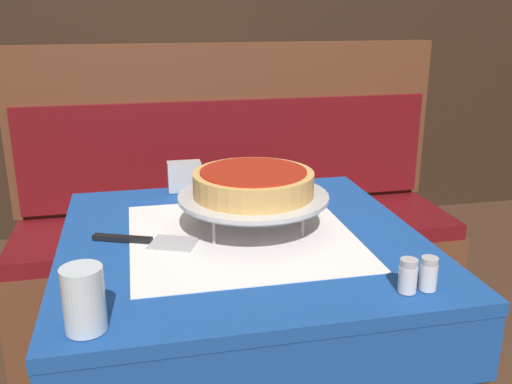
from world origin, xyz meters
TOP-DOWN VIEW (x-y plane):
  - dining_table_front at (0.00, 0.00)m, footprint 0.87×0.87m
  - dining_table_rear at (0.05, 1.61)m, footprint 0.69×0.69m
  - booth_bench at (0.13, 0.78)m, footprint 1.69×0.48m
  - back_wall_panel at (0.00, 2.03)m, footprint 6.00×0.04m
  - pizza_pan_stand at (0.03, 0.02)m, footprint 0.37×0.37m
  - deep_dish_pizza at (0.03, 0.02)m, footprint 0.30×0.30m
  - pizza_server at (-0.22, 0.00)m, footprint 0.25×0.15m
  - water_glass_near at (-0.34, -0.36)m, footprint 0.07×0.07m
  - salt_shaker at (0.26, -0.35)m, footprint 0.04×0.04m
  - pepper_shaker at (0.31, -0.35)m, footprint 0.04×0.04m
  - napkin_holder at (-0.10, 0.39)m, footprint 0.10×0.05m
  - condiment_caddy at (0.09, 1.55)m, footprint 0.13×0.13m

SIDE VIEW (x-z plane):
  - booth_bench at x=0.13m, z-range -0.23..0.91m
  - dining_table_rear at x=0.05m, z-range 0.26..1.00m
  - dining_table_front at x=0.00m, z-range 0.27..1.01m
  - pizza_server at x=-0.22m, z-range 0.74..0.75m
  - pepper_shaker at x=0.31m, z-range 0.74..0.81m
  - salt_shaker at x=0.26m, z-range 0.74..0.81m
  - condiment_caddy at x=0.09m, z-range 0.70..0.85m
  - napkin_holder at x=-0.10m, z-range 0.74..0.83m
  - water_glass_near at x=-0.34m, z-range 0.74..0.86m
  - pizza_pan_stand at x=0.03m, z-range 0.78..0.87m
  - deep_dish_pizza at x=0.03m, z-range 0.84..0.90m
  - back_wall_panel at x=0.00m, z-range 0.00..2.40m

